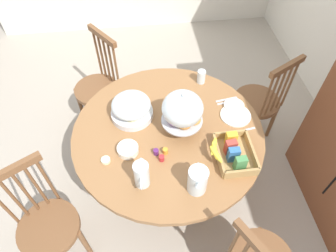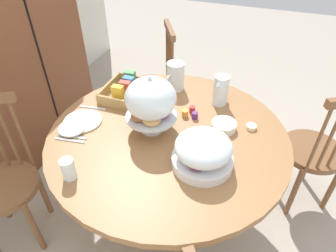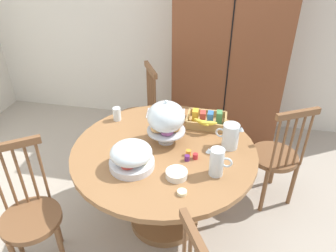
% 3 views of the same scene
% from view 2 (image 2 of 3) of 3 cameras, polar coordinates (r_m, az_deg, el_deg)
% --- Properties ---
extents(ground_plane, '(10.00, 10.00, 0.00)m').
position_cam_2_polar(ground_plane, '(2.14, 1.37, -18.61)').
color(ground_plane, '#A89E8E').
extents(wooden_armoire, '(1.18, 0.60, 1.96)m').
position_cam_2_polar(wooden_armoire, '(2.57, -29.03, 15.47)').
color(wooden_armoire, brown).
rests_on(wooden_armoire, ground_plane).
extents(dining_table, '(1.33, 1.33, 0.74)m').
position_cam_2_polar(dining_table, '(1.78, 0.00, -5.98)').
color(dining_table, olive).
rests_on(dining_table, ground_plane).
extents(windsor_chair_near_window, '(0.45, 0.45, 0.97)m').
position_cam_2_polar(windsor_chair_near_window, '(2.17, 26.21, -4.63)').
color(windsor_chair_near_window, brown).
rests_on(windsor_chair_near_window, ground_plane).
extents(windsor_chair_by_cabinet, '(0.45, 0.45, 0.97)m').
position_cam_2_polar(windsor_chair_by_cabinet, '(2.60, -2.69, 7.45)').
color(windsor_chair_by_cabinet, brown).
rests_on(windsor_chair_by_cabinet, ground_plane).
extents(windsor_chair_facing_door, '(0.45, 0.45, 0.97)m').
position_cam_2_polar(windsor_chair_facing_door, '(2.01, -28.86, -9.66)').
color(windsor_chair_facing_door, brown).
rests_on(windsor_chair_facing_door, ground_plane).
extents(pastry_stand_with_dome, '(0.28, 0.28, 0.34)m').
position_cam_2_polar(pastry_stand_with_dome, '(1.56, -3.36, 4.86)').
color(pastry_stand_with_dome, silver).
rests_on(pastry_stand_with_dome, dining_table).
extents(fruit_platter_covered, '(0.30, 0.30, 0.18)m').
position_cam_2_polar(fruit_platter_covered, '(1.43, 6.72, -4.88)').
color(fruit_platter_covered, silver).
rests_on(fruit_platter_covered, dining_table).
extents(orange_juice_pitcher, '(0.18, 0.09, 0.19)m').
position_cam_2_polar(orange_juice_pitcher, '(1.86, 10.03, 6.53)').
color(orange_juice_pitcher, silver).
rests_on(orange_juice_pitcher, dining_table).
extents(milk_pitcher, '(0.20, 0.12, 0.19)m').
position_cam_2_polar(milk_pitcher, '(1.99, 1.42, 9.30)').
color(milk_pitcher, silver).
rests_on(milk_pitcher, dining_table).
extents(cereal_basket, '(0.32, 0.30, 0.12)m').
position_cam_2_polar(cereal_basket, '(1.95, -7.90, 6.93)').
color(cereal_basket, tan).
rests_on(cereal_basket, dining_table).
extents(china_plate_large, '(0.22, 0.22, 0.01)m').
position_cam_2_polar(china_plate_large, '(1.80, -15.97, 0.95)').
color(china_plate_large, white).
rests_on(china_plate_large, dining_table).
extents(china_plate_small, '(0.15, 0.15, 0.01)m').
position_cam_2_polar(china_plate_small, '(1.74, -17.90, -0.38)').
color(china_plate_small, white).
rests_on(china_plate_small, china_plate_large).
extents(cereal_bowl, '(0.14, 0.14, 0.04)m').
position_cam_2_polar(cereal_bowl, '(1.70, 10.64, 0.04)').
color(cereal_bowl, white).
rests_on(cereal_bowl, dining_table).
extents(drinking_glass, '(0.06, 0.06, 0.11)m').
position_cam_2_polar(drinking_glass, '(1.45, -18.54, -7.83)').
color(drinking_glass, silver).
rests_on(drinking_glass, dining_table).
extents(butter_dish, '(0.06, 0.06, 0.02)m').
position_cam_2_polar(butter_dish, '(1.74, 15.62, -0.14)').
color(butter_dish, beige).
rests_on(butter_dish, dining_table).
extents(jam_jar_strawberry, '(0.04, 0.04, 0.04)m').
position_cam_2_polar(jam_jar_strawberry, '(1.80, 4.68, 3.17)').
color(jam_jar_strawberry, '#B7282D').
rests_on(jam_jar_strawberry, dining_table).
extents(jam_jar_apricot, '(0.04, 0.04, 0.04)m').
position_cam_2_polar(jam_jar_apricot, '(1.77, 3.26, 2.44)').
color(jam_jar_apricot, orange).
rests_on(jam_jar_apricot, dining_table).
extents(jam_jar_grape, '(0.04, 0.04, 0.04)m').
position_cam_2_polar(jam_jar_grape, '(1.75, 5.15, 2.03)').
color(jam_jar_grape, '#5B2366').
rests_on(jam_jar_grape, dining_table).
extents(table_knife, '(0.04, 0.17, 0.01)m').
position_cam_2_polar(table_knife, '(1.71, -17.86, -1.96)').
color(table_knife, silver).
rests_on(table_knife, dining_table).
extents(dinner_fork, '(0.04, 0.17, 0.01)m').
position_cam_2_polar(dinner_fork, '(1.69, -18.30, -2.61)').
color(dinner_fork, silver).
rests_on(dinner_fork, dining_table).
extents(soup_spoon, '(0.04, 0.17, 0.01)m').
position_cam_2_polar(soup_spoon, '(1.90, -14.24, 3.43)').
color(soup_spoon, silver).
rests_on(soup_spoon, dining_table).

